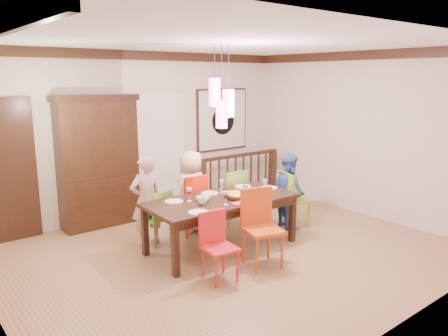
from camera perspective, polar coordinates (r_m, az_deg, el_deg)
floor at (r=6.35m, az=0.85°, el=-10.92°), size 6.00×6.00×0.00m
ceiling at (r=5.88m, az=0.94°, el=16.15°), size 6.00×6.00×0.00m
wall_back at (r=8.01m, az=-10.58°, el=4.41°), size 6.00×0.00×6.00m
wall_right at (r=8.17m, az=17.41°, el=4.21°), size 0.00×5.00×5.00m
crown_molding at (r=5.87m, az=0.93°, el=15.37°), size 6.00×5.00×0.16m
panel_door at (r=7.23m, az=-27.25°, el=-0.72°), size 1.04×0.07×2.24m
white_doorway at (r=8.21m, az=-8.21°, el=1.84°), size 0.97×0.05×2.22m
painting at (r=8.95m, az=-0.23°, el=6.33°), size 1.25×0.06×1.25m
pendant_cluster at (r=6.03m, az=-0.32°, el=8.50°), size 0.27×0.21×1.14m
dining_table at (r=6.28m, az=-0.31°, el=-4.70°), size 2.23×1.08×0.75m
chair_far_left at (r=6.58m, az=-8.93°, el=-5.85°), size 0.44×0.44×0.83m
chair_far_mid at (r=6.95m, az=-4.57°, el=-4.11°), size 0.44×0.44×0.97m
chair_far_right at (r=7.31m, az=0.72°, el=-3.34°), size 0.44×0.44×0.95m
chair_near_left at (r=5.37m, az=-0.54°, el=-9.73°), size 0.41×0.41×0.85m
chair_near_mid at (r=5.75m, az=5.15°, el=-7.26°), size 0.57×0.57×1.02m
chair_end_right at (r=7.31m, az=9.22°, el=-3.56°), size 0.49×0.49×0.94m
china_hutch at (r=7.49m, az=-16.10°, el=0.87°), size 1.37×0.46×2.18m
balustrade at (r=8.76m, az=2.03°, el=-1.10°), size 1.95×0.12×0.96m
person_far_left at (r=6.53m, az=-10.12°, el=-4.18°), size 0.51×0.35×1.35m
person_far_mid at (r=7.04m, az=-4.25°, el=-3.01°), size 0.70×0.51×1.32m
person_end_right at (r=7.29m, az=8.47°, el=-2.89°), size 0.65×0.73×1.24m
serving_bowl at (r=6.25m, az=1.60°, el=-3.65°), size 0.38×0.38×0.08m
small_bowl at (r=6.14m, az=-2.76°, el=-4.04°), size 0.23×0.23×0.06m
cup_left at (r=5.96m, az=-2.85°, el=-4.34°), size 0.13×0.13×0.10m
cup_right at (r=6.71m, az=2.81°, el=-2.55°), size 0.11×0.11×0.08m
plate_far_left at (r=6.13m, az=-6.57°, el=-4.35°), size 0.26×0.26×0.01m
plate_far_mid at (r=6.51m, az=-1.88°, el=-3.31°), size 0.26×0.26×0.01m
plate_far_right at (r=6.91m, az=2.48°, el=-2.42°), size 0.26×0.26×0.01m
plate_near_left at (r=5.62m, az=-3.39°, el=-5.79°), size 0.26×0.26×0.01m
plate_near_mid at (r=6.31m, az=3.74°, el=-3.81°), size 0.26×0.26×0.01m
plate_end_right at (r=6.86m, az=5.93°, el=-2.58°), size 0.26×0.26×0.01m
wine_glass_a at (r=6.11m, az=-4.57°, el=-3.52°), size 0.08×0.08×0.19m
wine_glass_b at (r=6.55m, az=-0.29°, el=-2.41°), size 0.08×0.08×0.19m
wine_glass_c at (r=5.92m, az=0.26°, el=-3.99°), size 0.08×0.08×0.19m
wine_glass_d at (r=6.63m, az=5.37°, el=-2.31°), size 0.08×0.08×0.19m
napkin at (r=6.00m, az=1.91°, el=-4.64°), size 0.18×0.14×0.01m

